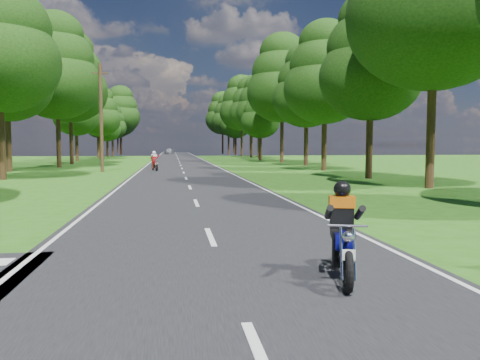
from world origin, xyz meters
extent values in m
plane|color=#255714|center=(0.00, 0.00, 0.00)|extent=(160.00, 160.00, 0.00)
cube|color=black|center=(0.00, 50.00, 0.01)|extent=(7.00, 140.00, 0.02)
cube|color=silver|center=(0.00, 2.00, 0.02)|extent=(0.12, 2.00, 0.01)
cube|color=silver|center=(0.00, 8.00, 0.02)|extent=(0.12, 2.00, 0.01)
cube|color=silver|center=(0.00, 14.00, 0.02)|extent=(0.12, 2.00, 0.01)
cube|color=silver|center=(0.00, 20.00, 0.02)|extent=(0.12, 2.00, 0.01)
cube|color=silver|center=(0.00, 26.00, 0.02)|extent=(0.12, 2.00, 0.01)
cube|color=silver|center=(0.00, 32.00, 0.02)|extent=(0.12, 2.00, 0.01)
cube|color=silver|center=(0.00, 38.00, 0.02)|extent=(0.12, 2.00, 0.01)
cube|color=silver|center=(0.00, 44.00, 0.02)|extent=(0.12, 2.00, 0.01)
cube|color=silver|center=(0.00, 50.00, 0.02)|extent=(0.12, 2.00, 0.01)
cube|color=silver|center=(0.00, 56.00, 0.02)|extent=(0.12, 2.00, 0.01)
cube|color=silver|center=(0.00, 62.00, 0.02)|extent=(0.12, 2.00, 0.01)
cube|color=silver|center=(0.00, 68.00, 0.02)|extent=(0.12, 2.00, 0.01)
cube|color=silver|center=(0.00, 74.00, 0.02)|extent=(0.12, 2.00, 0.01)
cube|color=silver|center=(0.00, 80.00, 0.02)|extent=(0.12, 2.00, 0.01)
cube|color=silver|center=(0.00, 86.00, 0.02)|extent=(0.12, 2.00, 0.01)
cube|color=silver|center=(0.00, 92.00, 0.02)|extent=(0.12, 2.00, 0.01)
cube|color=silver|center=(0.00, 98.00, 0.02)|extent=(0.12, 2.00, 0.01)
cube|color=silver|center=(0.00, 104.00, 0.02)|extent=(0.12, 2.00, 0.01)
cube|color=silver|center=(0.00, 110.00, 0.02)|extent=(0.12, 2.00, 0.01)
cube|color=silver|center=(0.00, 116.00, 0.02)|extent=(0.12, 2.00, 0.01)
cube|color=silver|center=(-3.30, 50.00, 0.02)|extent=(0.10, 140.00, 0.01)
cube|color=silver|center=(3.30, 50.00, 0.02)|extent=(0.10, 140.00, 0.01)
cylinder|color=black|center=(-10.57, 20.76, 1.96)|extent=(0.40, 0.40, 3.91)
cylinder|color=black|center=(-12.94, 29.18, 1.90)|extent=(0.40, 0.40, 3.79)
ellipsoid|color=black|center=(-12.94, 29.18, 6.57)|extent=(6.64, 6.64, 5.64)
ellipsoid|color=black|center=(-12.94, 29.18, 8.41)|extent=(5.69, 5.69, 4.84)
ellipsoid|color=black|center=(-12.94, 29.18, 10.26)|extent=(4.27, 4.27, 3.63)
cylinder|color=black|center=(-10.82, 35.60, 2.16)|extent=(0.40, 0.40, 4.32)
ellipsoid|color=black|center=(-10.82, 35.60, 7.47)|extent=(7.56, 7.56, 6.42)
ellipsoid|color=black|center=(-10.82, 35.60, 9.58)|extent=(6.48, 6.48, 5.51)
ellipsoid|color=black|center=(-10.82, 35.60, 11.68)|extent=(4.86, 4.86, 4.13)
cylinder|color=black|center=(-11.26, 43.10, 2.20)|extent=(0.40, 0.40, 4.40)
ellipsoid|color=black|center=(-11.26, 43.10, 7.62)|extent=(7.71, 7.71, 6.55)
ellipsoid|color=black|center=(-11.26, 43.10, 9.77)|extent=(6.60, 6.60, 5.61)
ellipsoid|color=black|center=(-11.26, 43.10, 11.92)|extent=(4.95, 4.95, 4.21)
cylinder|color=black|center=(-12.61, 52.78, 1.60)|extent=(0.40, 0.40, 3.20)
ellipsoid|color=black|center=(-12.61, 52.78, 5.54)|extent=(5.60, 5.60, 4.76)
ellipsoid|color=black|center=(-12.61, 52.78, 7.10)|extent=(4.80, 4.80, 4.08)
ellipsoid|color=black|center=(-12.61, 52.78, 8.66)|extent=(3.60, 3.60, 3.06)
cylinder|color=black|center=(-10.75, 60.15, 1.61)|extent=(0.40, 0.40, 3.22)
ellipsoid|color=black|center=(-10.75, 60.15, 5.58)|extent=(5.64, 5.64, 4.79)
ellipsoid|color=black|center=(-10.75, 60.15, 7.15)|extent=(4.83, 4.83, 4.11)
ellipsoid|color=black|center=(-10.75, 60.15, 8.72)|extent=(3.62, 3.62, 3.08)
cylinder|color=black|center=(-12.29, 67.91, 1.80)|extent=(0.40, 0.40, 3.61)
ellipsoid|color=black|center=(-12.29, 67.91, 6.25)|extent=(6.31, 6.31, 5.37)
ellipsoid|color=black|center=(-12.29, 67.91, 8.01)|extent=(5.41, 5.41, 4.60)
ellipsoid|color=black|center=(-12.29, 67.91, 9.76)|extent=(4.06, 4.06, 3.45)
cylinder|color=black|center=(-11.94, 75.74, 1.33)|extent=(0.40, 0.40, 2.67)
ellipsoid|color=black|center=(-11.94, 75.74, 4.62)|extent=(4.67, 4.67, 3.97)
ellipsoid|color=black|center=(-11.94, 75.74, 5.92)|extent=(4.00, 4.00, 3.40)
ellipsoid|color=black|center=(-11.94, 75.74, 7.22)|extent=(3.00, 3.00, 2.55)
cylinder|color=black|center=(-12.18, 84.90, 1.54)|extent=(0.40, 0.40, 3.09)
ellipsoid|color=black|center=(-12.18, 84.90, 5.34)|extent=(5.40, 5.40, 4.59)
ellipsoid|color=black|center=(-12.18, 84.90, 6.85)|extent=(4.63, 4.63, 3.93)
ellipsoid|color=black|center=(-12.18, 84.90, 8.35)|extent=(3.47, 3.47, 2.95)
cylinder|color=black|center=(-11.23, 91.41, 2.24)|extent=(0.40, 0.40, 4.48)
ellipsoid|color=black|center=(-11.23, 91.41, 7.75)|extent=(7.84, 7.84, 6.66)
ellipsoid|color=black|center=(-11.23, 91.41, 9.94)|extent=(6.72, 6.72, 5.71)
ellipsoid|color=black|center=(-11.23, 91.41, 12.12)|extent=(5.04, 5.04, 4.28)
cylinder|color=black|center=(-12.28, 100.39, 2.05)|extent=(0.40, 0.40, 4.09)
ellipsoid|color=black|center=(-12.28, 100.39, 7.09)|extent=(7.16, 7.16, 6.09)
ellipsoid|color=black|center=(-12.28, 100.39, 9.08)|extent=(6.14, 6.14, 5.22)
ellipsoid|color=black|center=(-12.28, 100.39, 11.08)|extent=(4.61, 4.61, 3.92)
cylinder|color=black|center=(11.06, 12.20, 2.28)|extent=(0.40, 0.40, 4.56)
ellipsoid|color=black|center=(11.06, 12.20, 7.89)|extent=(7.98, 7.98, 6.78)
cylinder|color=black|center=(10.92, 18.69, 1.75)|extent=(0.40, 0.40, 3.49)
ellipsoid|color=black|center=(10.92, 18.69, 6.05)|extent=(6.12, 6.12, 5.20)
ellipsoid|color=black|center=(10.92, 18.69, 7.75)|extent=(5.24, 5.24, 4.46)
ellipsoid|color=black|center=(10.92, 18.69, 9.46)|extent=(3.93, 3.93, 3.34)
cylinder|color=black|center=(11.06, 27.58, 1.85)|extent=(0.40, 0.40, 3.69)
ellipsoid|color=black|center=(11.06, 27.58, 6.39)|extent=(6.46, 6.46, 5.49)
ellipsoid|color=black|center=(11.06, 27.58, 8.19)|extent=(5.54, 5.54, 4.71)
ellipsoid|color=black|center=(11.06, 27.58, 9.99)|extent=(4.15, 4.15, 3.53)
cylinder|color=black|center=(12.17, 36.42, 1.87)|extent=(0.40, 0.40, 3.74)
ellipsoid|color=black|center=(12.17, 36.42, 6.48)|extent=(6.55, 6.55, 5.57)
ellipsoid|color=black|center=(12.17, 36.42, 8.31)|extent=(5.62, 5.62, 4.77)
ellipsoid|color=black|center=(12.17, 36.42, 10.13)|extent=(4.21, 4.21, 3.58)
cylinder|color=black|center=(11.72, 44.72, 2.32)|extent=(0.40, 0.40, 4.64)
ellipsoid|color=black|center=(11.72, 44.72, 8.04)|extent=(8.12, 8.12, 6.91)
ellipsoid|color=black|center=(11.72, 44.72, 10.30)|extent=(6.96, 6.96, 5.92)
ellipsoid|color=black|center=(11.72, 44.72, 12.56)|extent=(5.22, 5.22, 4.44)
cylinder|color=black|center=(10.55, 51.92, 1.45)|extent=(0.40, 0.40, 2.91)
ellipsoid|color=black|center=(10.55, 51.92, 5.03)|extent=(5.09, 5.09, 4.33)
ellipsoid|color=black|center=(10.55, 51.92, 6.45)|extent=(4.36, 4.36, 3.71)
ellipsoid|color=black|center=(10.55, 51.92, 7.87)|extent=(3.27, 3.27, 2.78)
cylinder|color=black|center=(11.77, 59.40, 1.94)|extent=(0.40, 0.40, 3.88)
ellipsoid|color=black|center=(11.77, 59.40, 6.71)|extent=(6.78, 6.78, 5.77)
ellipsoid|color=black|center=(11.77, 59.40, 8.60)|extent=(5.81, 5.81, 4.94)
ellipsoid|color=black|center=(11.77, 59.40, 10.49)|extent=(4.36, 4.36, 3.71)
cylinder|color=black|center=(12.10, 67.87, 2.09)|extent=(0.40, 0.40, 4.18)
ellipsoid|color=black|center=(12.10, 67.87, 7.23)|extent=(7.31, 7.31, 6.21)
ellipsoid|color=black|center=(12.10, 67.87, 9.27)|extent=(6.27, 6.27, 5.33)
ellipsoid|color=black|center=(12.10, 67.87, 11.31)|extent=(4.70, 4.70, 4.00)
cylinder|color=black|center=(11.80, 76.83, 2.32)|extent=(0.40, 0.40, 4.63)
ellipsoid|color=black|center=(11.80, 76.83, 8.02)|extent=(8.11, 8.11, 6.89)
ellipsoid|color=black|center=(11.80, 76.83, 10.28)|extent=(6.95, 6.95, 5.91)
ellipsoid|color=black|center=(11.80, 76.83, 12.54)|extent=(5.21, 5.21, 4.43)
cylinder|color=black|center=(11.69, 84.12, 1.68)|extent=(0.40, 0.40, 3.36)
ellipsoid|color=black|center=(11.69, 84.12, 5.82)|extent=(5.88, 5.88, 5.00)
ellipsoid|color=black|center=(11.69, 84.12, 7.46)|extent=(5.04, 5.04, 4.29)
ellipsoid|color=black|center=(11.69, 84.12, 9.10)|extent=(3.78, 3.78, 3.21)
cylinder|color=black|center=(11.14, 91.34, 2.04)|extent=(0.40, 0.40, 4.09)
ellipsoid|color=black|center=(11.14, 91.34, 7.07)|extent=(7.15, 7.15, 6.08)
ellipsoid|color=black|center=(11.14, 91.34, 9.07)|extent=(6.13, 6.13, 5.21)
ellipsoid|color=black|center=(11.14, 91.34, 11.06)|extent=(4.60, 4.60, 3.91)
cylinder|color=black|center=(10.68, 99.10, 2.24)|extent=(0.40, 0.40, 4.48)
ellipsoid|color=black|center=(10.68, 99.10, 7.76)|extent=(7.84, 7.84, 6.66)
ellipsoid|color=black|center=(10.68, 99.10, 9.94)|extent=(6.72, 6.72, 5.71)
ellipsoid|color=black|center=(10.68, 99.10, 12.13)|extent=(5.04, 5.04, 4.28)
cylinder|color=black|center=(-14.00, 110.00, 1.92)|extent=(0.40, 0.40, 3.84)
ellipsoid|color=black|center=(-14.00, 110.00, 6.65)|extent=(6.72, 6.72, 5.71)
ellipsoid|color=black|center=(-14.00, 110.00, 8.52)|extent=(5.76, 5.76, 4.90)
ellipsoid|color=black|center=(-14.00, 110.00, 10.39)|extent=(4.32, 4.32, 3.67)
cylinder|color=black|center=(15.00, 112.00, 2.08)|extent=(0.40, 0.40, 4.16)
ellipsoid|color=black|center=(15.00, 112.00, 7.20)|extent=(7.28, 7.28, 6.19)
ellipsoid|color=black|center=(15.00, 112.00, 9.23)|extent=(6.24, 6.24, 5.30)
ellipsoid|color=black|center=(15.00, 112.00, 11.26)|extent=(4.68, 4.68, 3.98)
cylinder|color=black|center=(-16.00, 95.00, 1.76)|extent=(0.40, 0.40, 3.52)
ellipsoid|color=black|center=(-16.00, 95.00, 6.09)|extent=(6.16, 6.16, 5.24)
ellipsoid|color=black|center=(-16.00, 95.00, 7.81)|extent=(5.28, 5.28, 4.49)
ellipsoid|color=black|center=(-16.00, 95.00, 9.53)|extent=(3.96, 3.96, 3.37)
cylinder|color=black|center=(17.00, 98.00, 2.24)|extent=(0.40, 0.40, 4.48)
ellipsoid|color=black|center=(17.00, 98.00, 7.76)|extent=(7.84, 7.84, 6.66)
ellipsoid|color=black|center=(17.00, 98.00, 9.94)|extent=(6.72, 6.72, 5.71)
ellipsoid|color=black|center=(17.00, 98.00, 12.12)|extent=(5.04, 5.04, 4.28)
cylinder|color=#382616|center=(-6.00, 28.00, 4.00)|extent=(0.26, 0.26, 8.00)
cube|color=#382616|center=(-6.00, 28.00, 7.30)|extent=(1.20, 0.10, 0.10)
imported|color=#A5A9AC|center=(-1.44, 94.77, 0.67)|extent=(2.26, 4.02, 1.29)
camera|label=1|loc=(-0.80, -8.04, 2.01)|focal=35.00mm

